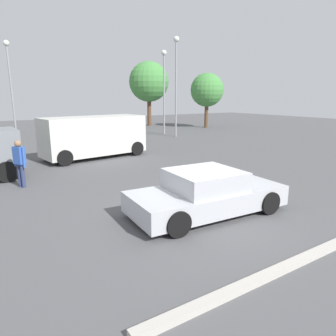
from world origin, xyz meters
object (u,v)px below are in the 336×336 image
(van_white, at_px, (94,136))
(dog, at_px, (216,180))
(light_post_far, at_px, (10,74))
(pedestrian, at_px, (20,160))
(light_post_mid, at_px, (164,79))
(sedan_foreground, at_px, (206,194))
(light_post_near, at_px, (176,72))

(van_white, bearing_deg, dog, 95.03)
(light_post_far, bearing_deg, van_white, -78.06)
(van_white, relative_size, pedestrian, 3.26)
(dog, bearing_deg, light_post_mid, 176.11)
(sedan_foreground, relative_size, pedestrian, 2.63)
(sedan_foreground, relative_size, light_post_near, 0.58)
(van_white, bearing_deg, light_post_far, -86.13)
(van_white, xyz_separation_m, light_post_mid, (8.69, 6.97, 3.45))
(van_white, bearing_deg, light_post_near, -158.18)
(dog, height_order, light_post_far, light_post_far)
(van_white, relative_size, light_post_near, 0.73)
(dog, xyz_separation_m, van_white, (-1.77, 7.62, 0.90))
(van_white, relative_size, light_post_far, 0.76)
(light_post_mid, height_order, light_post_far, light_post_far)
(sedan_foreground, height_order, light_post_near, light_post_near)
(van_white, distance_m, pedestrian, 5.65)
(sedan_foreground, xyz_separation_m, dog, (1.94, 1.81, -0.30))
(pedestrian, distance_m, light_post_mid, 17.16)
(light_post_near, xyz_separation_m, light_post_mid, (0.20, 2.09, -0.41))
(sedan_foreground, relative_size, dog, 7.28)
(light_post_near, relative_size, light_post_mid, 1.11)
(dog, relative_size, van_white, 0.11)
(light_post_near, bearing_deg, light_post_far, 149.24)
(dog, bearing_deg, pedestrian, -100.96)
(light_post_far, bearing_deg, dog, -77.59)
(light_post_mid, bearing_deg, van_white, -141.27)
(pedestrian, bearing_deg, dog, -60.89)
(pedestrian, relative_size, light_post_near, 0.22)
(sedan_foreground, bearing_deg, pedestrian, 128.80)
(sedan_foreground, height_order, dog, sedan_foreground)
(light_post_far, bearing_deg, pedestrian, -96.33)
(light_post_mid, bearing_deg, light_post_far, 158.39)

